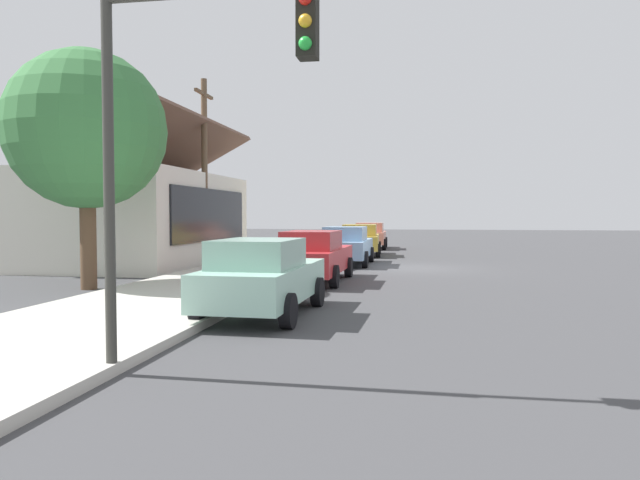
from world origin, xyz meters
TOP-DOWN VIEW (x-y plane):
  - ground_plane at (0.00, 0.00)m, footprint 120.00×120.00m
  - sidewalk_curb at (0.00, 5.60)m, footprint 60.00×4.20m
  - car_seafoam at (-11.40, 2.83)m, footprint 4.39×2.02m
  - car_cherry at (-5.26, 2.86)m, footprint 4.86×1.98m
  - car_skyblue at (1.11, 2.65)m, footprint 4.66×2.02m
  - car_mustard at (6.74, 2.64)m, footprint 4.80×2.27m
  - car_coral at (12.81, 2.63)m, footprint 4.62×2.07m
  - storefront_building at (-0.02, 11.98)m, footprint 10.70×8.04m
  - shade_tree at (-8.05, 8.75)m, footprint 4.38×4.38m
  - traffic_light_main at (-16.05, 2.54)m, footprint 0.37×2.79m
  - utility_pole_wooden at (-0.49, 8.20)m, footprint 1.80×0.24m
  - fire_hydrant_red at (6.93, 4.20)m, footprint 0.22×0.22m

SIDE VIEW (x-z plane):
  - ground_plane at x=0.00m, z-range 0.00..0.00m
  - sidewalk_curb at x=0.00m, z-range 0.00..0.16m
  - fire_hydrant_red at x=6.93m, z-range 0.14..0.85m
  - car_seafoam at x=-11.40m, z-range 0.02..1.61m
  - car_coral at x=12.81m, z-range 0.02..1.61m
  - car_cherry at x=-5.26m, z-range 0.02..1.61m
  - car_skyblue at x=1.11m, z-range 0.02..1.61m
  - car_mustard at x=6.74m, z-range 0.02..1.61m
  - storefront_building at x=-0.02m, z-range -0.95..5.01m
  - traffic_light_main at x=-16.05m, z-range 0.89..6.09m
  - utility_pole_wooden at x=-0.49m, z-range 0.18..7.68m
  - shade_tree at x=-8.05m, z-range 1.10..7.71m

